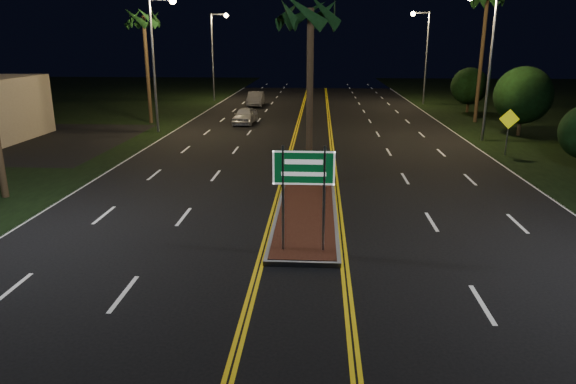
# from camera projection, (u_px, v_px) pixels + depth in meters

# --- Properties ---
(ground) EXTENTS (120.00, 120.00, 0.00)m
(ground) POSITION_uv_depth(u_px,v_px,m) (299.00, 299.00, 12.86)
(ground) COLOR black
(ground) RESTS_ON ground
(median_island) EXTENTS (2.25, 10.25, 0.17)m
(median_island) POSITION_uv_depth(u_px,v_px,m) (307.00, 208.00, 19.53)
(median_island) COLOR gray
(median_island) RESTS_ON ground
(highway_sign) EXTENTS (1.80, 0.08, 3.20)m
(highway_sign) POSITION_uv_depth(u_px,v_px,m) (304.00, 178.00, 14.85)
(highway_sign) COLOR gray
(highway_sign) RESTS_ON ground
(streetlight_left_mid) EXTENTS (1.91, 0.44, 9.00)m
(streetlight_left_mid) POSITION_uv_depth(u_px,v_px,m) (158.00, 49.00, 34.85)
(streetlight_left_mid) COLOR gray
(streetlight_left_mid) RESTS_ON ground
(streetlight_left_far) EXTENTS (1.91, 0.44, 9.00)m
(streetlight_left_far) POSITION_uv_depth(u_px,v_px,m) (216.00, 46.00, 53.99)
(streetlight_left_far) COLOR gray
(streetlight_left_far) RESTS_ON ground
(streetlight_right_mid) EXTENTS (1.91, 0.44, 9.00)m
(streetlight_right_mid) POSITION_uv_depth(u_px,v_px,m) (485.00, 50.00, 31.69)
(streetlight_right_mid) COLOR gray
(streetlight_right_mid) RESTS_ON ground
(streetlight_right_far) EXTENTS (1.91, 0.44, 9.00)m
(streetlight_right_far) POSITION_uv_depth(u_px,v_px,m) (423.00, 47.00, 50.84)
(streetlight_right_far) COLOR gray
(streetlight_right_far) RESTS_ON ground
(palm_median) EXTENTS (2.40, 2.40, 8.30)m
(palm_median) POSITION_uv_depth(u_px,v_px,m) (311.00, 14.00, 20.85)
(palm_median) COLOR #382819
(palm_median) RESTS_ON ground
(palm_left_far) EXTENTS (2.40, 2.40, 8.80)m
(palm_left_far) POSITION_uv_depth(u_px,v_px,m) (143.00, 19.00, 38.21)
(palm_left_far) COLOR #382819
(palm_left_far) RESTS_ON ground
(palm_right_far) EXTENTS (2.40, 2.40, 10.30)m
(palm_right_far) POSITION_uv_depth(u_px,v_px,m) (487.00, 0.00, 38.24)
(palm_right_far) COLOR #382819
(palm_right_far) RESTS_ON ground
(shrub_mid) EXTENTS (3.78, 3.78, 4.62)m
(shrub_mid) POSITION_uv_depth(u_px,v_px,m) (523.00, 95.00, 34.24)
(shrub_mid) COLOR #382819
(shrub_mid) RESTS_ON ground
(shrub_far) EXTENTS (3.24, 3.24, 3.96)m
(shrub_far) POSITION_uv_depth(u_px,v_px,m) (469.00, 86.00, 45.85)
(shrub_far) COLOR #382819
(shrub_far) RESTS_ON ground
(car_near) EXTENTS (2.25, 4.56, 1.48)m
(car_near) POSITION_uv_depth(u_px,v_px,m) (245.00, 114.00, 39.80)
(car_near) COLOR silver
(car_near) RESTS_ON ground
(car_far) EXTENTS (2.19, 4.85, 1.60)m
(car_far) POSITION_uv_depth(u_px,v_px,m) (256.00, 98.00, 50.84)
(car_far) COLOR #9C9CA4
(car_far) RESTS_ON ground
(warning_sign) EXTENTS (1.09, 0.10, 2.61)m
(warning_sign) POSITION_uv_depth(u_px,v_px,m) (509.00, 125.00, 28.45)
(warning_sign) COLOR gray
(warning_sign) RESTS_ON ground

